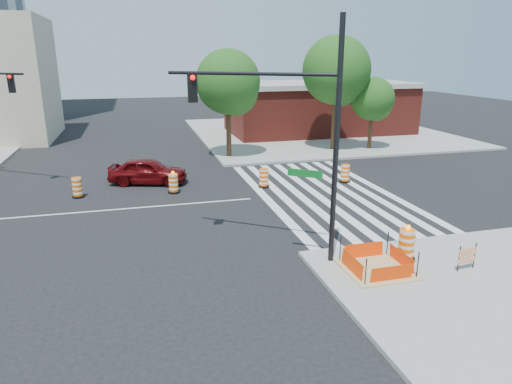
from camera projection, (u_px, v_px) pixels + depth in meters
ground at (105, 211)px, 21.17m from camera, size 120.00×120.00×0.00m
sidewalk_ne at (317, 132)px, 42.25m from camera, size 22.00×22.00×0.15m
crosswalk_east at (323, 193)px, 23.88m from camera, size 6.75×13.50×0.01m
lane_centerline at (105, 210)px, 21.17m from camera, size 14.00×0.12×0.01m
excavation_pit at (377, 267)px, 15.01m from camera, size 2.20×2.20×0.90m
brick_storefront at (318, 108)px, 41.61m from camera, size 16.50×8.50×4.60m
red_coupe at (148, 171)px, 25.42m from camera, size 4.59×2.88×1.46m
signal_pole_se at (287, 120)px, 14.90m from camera, size 5.01×3.60×7.98m
pit_drum at (406, 246)px, 15.55m from camera, size 0.66×0.66×1.29m
barricade at (467, 256)px, 14.88m from camera, size 0.76×0.13×0.89m
tree_north_c at (229, 86)px, 30.67m from camera, size 4.34×4.34×7.38m
tree_north_d at (337, 74)px, 32.88m from camera, size 4.91×4.91×8.34m
tree_north_e at (373, 101)px, 33.73m from camera, size 3.23×3.20×5.44m
median_drum_2 at (77, 188)px, 23.00m from camera, size 0.60×0.60×1.02m
median_drum_3 at (173, 184)px, 23.75m from camera, size 0.60×0.60×1.18m
median_drum_4 at (264, 179)px, 24.78m from camera, size 0.60×0.60×1.02m
median_drum_5 at (345, 174)px, 25.77m from camera, size 0.60×0.60×1.02m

